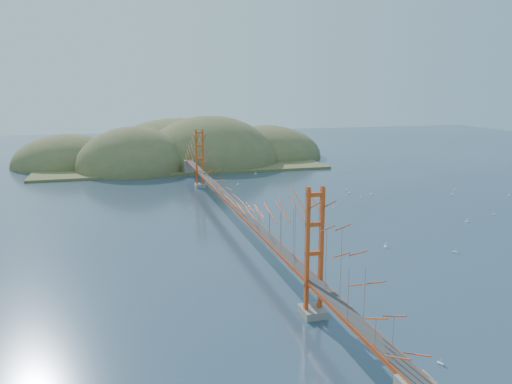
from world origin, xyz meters
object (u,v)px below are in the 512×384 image
object	(u,v)px
bridge	(234,179)
sailboat_0	(386,246)
sailboat_2	(467,221)
sailboat_1	(371,194)

from	to	relation	value
bridge	sailboat_0	distance (m)	22.95
bridge	sailboat_2	xyz separation A→B (m)	(34.08, -7.48, -6.87)
sailboat_0	sailboat_2	bearing A→B (deg)	22.09
bridge	sailboat_2	world-z (taller)	bridge
bridge	sailboat_0	size ratio (longest dim) A/B	132.58
sailboat_2	bridge	bearing A→B (deg)	167.62
sailboat_2	sailboat_1	bearing A→B (deg)	101.44
sailboat_0	sailboat_1	world-z (taller)	sailboat_1
bridge	sailboat_1	size ratio (longest dim) A/B	127.41
sailboat_0	sailboat_2	world-z (taller)	sailboat_0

